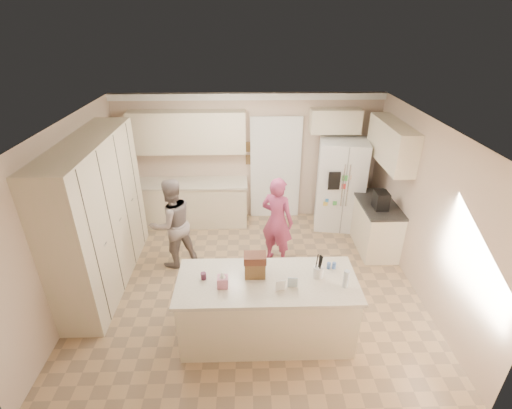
{
  "coord_description": "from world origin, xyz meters",
  "views": [
    {
      "loc": [
        -0.04,
        -4.79,
        3.91
      ],
      "look_at": [
        0.1,
        0.35,
        1.25
      ],
      "focal_mm": 26.0,
      "sensor_mm": 36.0,
      "label": 1
    }
  ],
  "objects_px": {
    "tissue_box": "(223,282)",
    "teen_boy": "(172,223)",
    "refrigerator": "(340,185)",
    "island_base": "(267,309)",
    "utensil_crock": "(318,272)",
    "coffee_maker": "(381,200)",
    "dollhouse_body": "(255,268)",
    "teen_girl": "(277,221)"
  },
  "relations": [
    {
      "from": "tissue_box",
      "to": "teen_boy",
      "type": "bearing_deg",
      "value": 117.9
    },
    {
      "from": "tissue_box",
      "to": "refrigerator",
      "type": "bearing_deg",
      "value": 54.59
    },
    {
      "from": "island_base",
      "to": "utensil_crock",
      "type": "distance_m",
      "value": 0.86
    },
    {
      "from": "coffee_maker",
      "to": "utensil_crock",
      "type": "bearing_deg",
      "value": -127.12
    },
    {
      "from": "tissue_box",
      "to": "teen_boy",
      "type": "distance_m",
      "value": 2.03
    },
    {
      "from": "island_base",
      "to": "teen_boy",
      "type": "relative_size",
      "value": 1.39
    },
    {
      "from": "coffee_maker",
      "to": "tissue_box",
      "type": "height_order",
      "value": "coffee_maker"
    },
    {
      "from": "utensil_crock",
      "to": "dollhouse_body",
      "type": "xyz_separation_m",
      "value": [
        -0.8,
        0.05,
        0.04
      ]
    },
    {
      "from": "dollhouse_body",
      "to": "teen_boy",
      "type": "bearing_deg",
      "value": 130.34
    },
    {
      "from": "teen_boy",
      "to": "teen_girl",
      "type": "distance_m",
      "value": 1.76
    },
    {
      "from": "coffee_maker",
      "to": "teen_girl",
      "type": "height_order",
      "value": "teen_girl"
    },
    {
      "from": "utensil_crock",
      "to": "dollhouse_body",
      "type": "bearing_deg",
      "value": 176.42
    },
    {
      "from": "refrigerator",
      "to": "coffee_maker",
      "type": "distance_m",
      "value": 1.13
    },
    {
      "from": "dollhouse_body",
      "to": "teen_girl",
      "type": "height_order",
      "value": "teen_girl"
    },
    {
      "from": "refrigerator",
      "to": "island_base",
      "type": "height_order",
      "value": "refrigerator"
    },
    {
      "from": "island_base",
      "to": "dollhouse_body",
      "type": "bearing_deg",
      "value": 146.31
    },
    {
      "from": "teen_girl",
      "to": "refrigerator",
      "type": "bearing_deg",
      "value": -107.44
    },
    {
      "from": "utensil_crock",
      "to": "teen_girl",
      "type": "distance_m",
      "value": 1.73
    },
    {
      "from": "island_base",
      "to": "teen_girl",
      "type": "bearing_deg",
      "value": 81.28
    },
    {
      "from": "island_base",
      "to": "tissue_box",
      "type": "distance_m",
      "value": 0.79
    },
    {
      "from": "teen_girl",
      "to": "coffee_maker",
      "type": "bearing_deg",
      "value": -143.8
    },
    {
      "from": "teen_boy",
      "to": "coffee_maker",
      "type": "bearing_deg",
      "value": 149.0
    },
    {
      "from": "island_base",
      "to": "teen_boy",
      "type": "distance_m",
      "value": 2.28
    },
    {
      "from": "refrigerator",
      "to": "dollhouse_body",
      "type": "bearing_deg",
      "value": -112.52
    },
    {
      "from": "teen_girl",
      "to": "utensil_crock",
      "type": "bearing_deg",
      "value": 133.62
    },
    {
      "from": "dollhouse_body",
      "to": "teen_girl",
      "type": "xyz_separation_m",
      "value": [
        0.42,
        1.63,
        -0.24
      ]
    },
    {
      "from": "tissue_box",
      "to": "teen_boy",
      "type": "height_order",
      "value": "teen_boy"
    },
    {
      "from": "refrigerator",
      "to": "dollhouse_body",
      "type": "xyz_separation_m",
      "value": [
        -1.75,
        -2.82,
        0.14
      ]
    },
    {
      "from": "refrigerator",
      "to": "teen_boy",
      "type": "xyz_separation_m",
      "value": [
        -3.09,
        -1.24,
        -0.11
      ]
    },
    {
      "from": "teen_boy",
      "to": "utensil_crock",
      "type": "bearing_deg",
      "value": 108.19
    },
    {
      "from": "dollhouse_body",
      "to": "teen_girl",
      "type": "relative_size",
      "value": 0.16
    },
    {
      "from": "utensil_crock",
      "to": "tissue_box",
      "type": "bearing_deg",
      "value": -172.87
    },
    {
      "from": "utensil_crock",
      "to": "tissue_box",
      "type": "distance_m",
      "value": 1.21
    },
    {
      "from": "island_base",
      "to": "teen_girl",
      "type": "distance_m",
      "value": 1.78
    },
    {
      "from": "utensil_crock",
      "to": "teen_boy",
      "type": "height_order",
      "value": "teen_boy"
    },
    {
      "from": "dollhouse_body",
      "to": "coffee_maker",
      "type": "bearing_deg",
      "value": 39.29
    },
    {
      "from": "island_base",
      "to": "utensil_crock",
      "type": "relative_size",
      "value": 14.67
    },
    {
      "from": "dollhouse_body",
      "to": "tissue_box",
      "type": "bearing_deg",
      "value": -153.43
    },
    {
      "from": "dollhouse_body",
      "to": "teen_girl",
      "type": "distance_m",
      "value": 1.7
    },
    {
      "from": "tissue_box",
      "to": "teen_boy",
      "type": "relative_size",
      "value": 0.09
    },
    {
      "from": "tissue_box",
      "to": "dollhouse_body",
      "type": "height_order",
      "value": "dollhouse_body"
    },
    {
      "from": "utensil_crock",
      "to": "island_base",
      "type": "bearing_deg",
      "value": -175.6
    }
  ]
}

